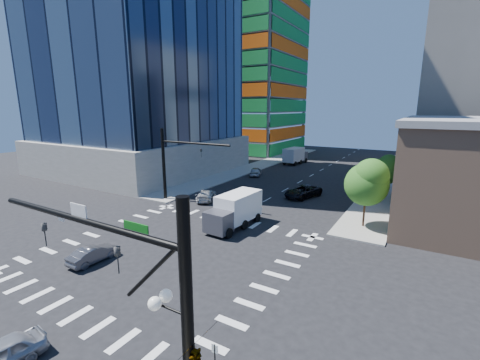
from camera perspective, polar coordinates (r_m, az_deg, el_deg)
The scene contains 15 objects.
ground at distance 27.59m, azimuth -12.12°, elevation -12.44°, with size 160.00×160.00×0.00m, color black.
road_markings at distance 27.59m, azimuth -12.12°, elevation -12.43°, with size 20.00×20.00×0.01m, color silver.
sidewalk_ne at distance 59.44m, azimuth 25.37°, elevation 0.25°, with size 5.00×60.00×0.15m, color #9A9892.
sidewalk_nw at distance 66.32m, azimuth 3.42°, elevation 2.63°, with size 5.00×60.00×0.15m, color #9A9892.
construction_building at distance 92.62m, azimuth 1.51°, elevation 20.72°, with size 25.16×34.50×70.60m.
signal_mast_se at distance 11.47m, azimuth -13.03°, elevation -22.55°, with size 10.51×2.48×9.00m.
signal_mast_nw at distance 40.74m, azimuth -11.94°, elevation 3.79°, with size 10.20×0.40×9.00m.
tree_south at distance 33.09m, azimuth 21.80°, elevation -0.28°, with size 4.16×4.16×6.82m.
tree_north at distance 44.89m, azimuth 24.57°, elevation 1.76°, with size 3.54×3.52×5.78m.
car_nb_far at distance 43.32m, azimuth 11.15°, elevation -2.01°, with size 2.62×5.68×1.58m, color black.
car_sb_near at distance 41.41m, azimuth -6.03°, elevation -2.64°, with size 1.97×4.85×1.41m, color silver.
car_sb_mid at distance 56.22m, azimuth 2.80°, elevation 1.53°, with size 1.78×4.42×1.51m, color #B4B7BD.
car_sb_cross at distance 27.65m, azimuth -24.63°, elevation -11.87°, with size 1.34×3.84×1.27m, color #515056.
box_truck_near at distance 31.70m, azimuth -1.26°, elevation -5.96°, with size 3.01×6.41×3.29m.
box_truck_far at distance 69.53m, azimuth 9.89°, elevation 4.13°, with size 3.34×6.75×3.43m.
Camera 1 is at (17.30, -18.13, 11.56)m, focal length 24.00 mm.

